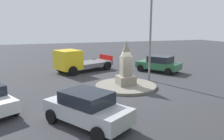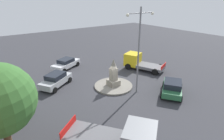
{
  "view_description": "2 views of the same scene",
  "coord_description": "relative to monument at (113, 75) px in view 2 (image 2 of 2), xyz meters",
  "views": [
    {
      "loc": [
        -14.21,
        5.81,
        4.32
      ],
      "look_at": [
        0.58,
        0.83,
        1.17
      ],
      "focal_mm": 36.09,
      "sensor_mm": 36.0,
      "label": 1
    },
    {
      "loc": [
        -10.85,
        -14.56,
        9.33
      ],
      "look_at": [
        0.34,
        0.73,
        1.69
      ],
      "focal_mm": 28.87,
      "sensor_mm": 36.0,
      "label": 2
    }
  ],
  "objects": [
    {
      "name": "streetlamp",
      "position": [
        1.2,
        -2.46,
        3.67
      ],
      "size": [
        3.37,
        0.28,
        8.6
      ],
      "color": "slate",
      "rests_on": "ground"
    },
    {
      "name": "ground_plane",
      "position": [
        0.0,
        0.0,
        -1.46
      ],
      "size": [
        80.0,
        80.0,
        0.0
      ],
      "primitive_type": "plane",
      "color": "#38383D"
    },
    {
      "name": "car_green_waiting",
      "position": [
        3.91,
        -4.9,
        -0.68
      ],
      "size": [
        4.26,
        3.73,
        1.49
      ],
      "color": "#2D6B42",
      "rests_on": "ground"
    },
    {
      "name": "truck_grey_parked_right",
      "position": [
        -5.22,
        -7.77,
        -0.41
      ],
      "size": [
        5.2,
        5.97,
        2.24
      ],
      "color": "gray",
      "rests_on": "ground"
    },
    {
      "name": "car_white_approaching",
      "position": [
        -2.03,
        8.46,
        -0.72
      ],
      "size": [
        4.61,
        3.56,
        1.41
      ],
      "color": "silver",
      "rests_on": "ground"
    },
    {
      "name": "traffic_island",
      "position": [
        0.0,
        0.0,
        -1.37
      ],
      "size": [
        4.27,
        4.27,
        0.17
      ],
      "primitive_type": "cylinder",
      "color": "gray",
      "rests_on": "ground"
    },
    {
      "name": "monument",
      "position": [
        0.0,
        0.0,
        0.0
      ],
      "size": [
        1.16,
        1.16,
        3.09
      ],
      "color": "gray",
      "rests_on": "traffic_island"
    },
    {
      "name": "car_silver_parked_left",
      "position": [
        -5.14,
        3.9,
        -0.67
      ],
      "size": [
        4.26,
        3.57,
        1.52
      ],
      "color": "#B7BABF",
      "rests_on": "ground"
    },
    {
      "name": "truck_yellow_passing",
      "position": [
        6.14,
        2.39,
        -0.44
      ],
      "size": [
        4.02,
        5.76,
        2.1
      ],
      "color": "yellow",
      "rests_on": "ground"
    }
  ]
}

